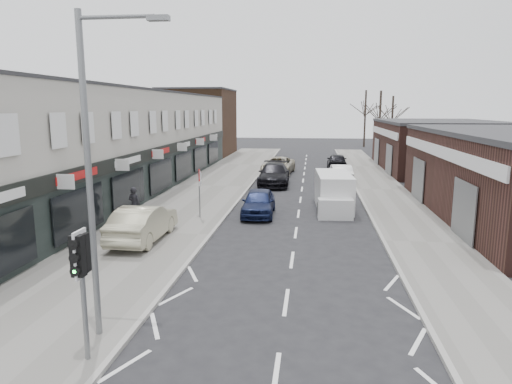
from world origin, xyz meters
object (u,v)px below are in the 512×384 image
(traffic_light, at_px, (81,265))
(parked_car_right_b, at_px, (337,161))
(pedestrian, at_px, (134,204))
(parked_car_left_b, at_px, (274,174))
(parked_car_left_c, at_px, (278,166))
(warning_sign, at_px, (200,179))
(parked_car_right_a, at_px, (340,173))
(white_van, at_px, (334,192))
(sedan_on_pavement, at_px, (143,223))
(street_lamp, at_px, (95,161))
(parked_car_left_a, at_px, (259,202))

(traffic_light, xyz_separation_m, parked_car_right_b, (7.49, 35.22, -1.62))
(pedestrian, bearing_deg, traffic_light, 119.38)
(parked_car_left_b, relative_size, parked_car_left_c, 1.05)
(warning_sign, xyz_separation_m, parked_car_left_c, (2.83, 17.67, -1.45))
(pedestrian, distance_m, parked_car_left_c, 19.91)
(parked_car_right_b, bearing_deg, parked_car_right_a, 90.39)
(white_van, distance_m, pedestrian, 11.35)
(sedan_on_pavement, relative_size, parked_car_right_b, 1.03)
(white_van, xyz_separation_m, parked_car_right_a, (0.96, 10.03, -0.27))
(parked_car_left_b, height_order, parked_car_right_b, parked_car_left_b)
(warning_sign, xyz_separation_m, white_van, (7.16, 3.46, -1.21))
(white_van, bearing_deg, traffic_light, -113.48)
(street_lamp, distance_m, parked_car_left_b, 24.78)
(street_lamp, bearing_deg, warning_sign, 92.84)
(pedestrian, bearing_deg, white_van, -142.70)
(warning_sign, relative_size, parked_car_right_a, 0.62)
(parked_car_left_c, bearing_deg, parked_car_right_b, 38.47)
(sedan_on_pavement, bearing_deg, pedestrian, -61.96)
(pedestrian, relative_size, parked_car_left_a, 0.42)
(parked_car_left_c, xyz_separation_m, parked_car_right_a, (5.29, -4.18, -0.03))
(parked_car_left_a, xyz_separation_m, parked_car_left_c, (-0.13, 16.28, 0.03))
(sedan_on_pavement, relative_size, parked_car_left_a, 1.12)
(parked_car_left_b, bearing_deg, parked_car_right_a, 18.52)
(sedan_on_pavement, bearing_deg, parked_car_right_a, -117.64)
(street_lamp, bearing_deg, parked_car_left_c, 85.88)
(parked_car_right_a, relative_size, parked_car_right_b, 0.94)
(warning_sign, bearing_deg, traffic_light, -86.90)
(white_van, height_order, sedan_on_pavement, white_van)
(parked_car_left_c, bearing_deg, parked_car_right_a, -32.94)
(parked_car_left_a, bearing_deg, white_van, 24.61)
(street_lamp, xyz_separation_m, sedan_on_pavement, (-2.11, 8.31, -3.71))
(pedestrian, height_order, parked_car_right_a, pedestrian)
(traffic_light, distance_m, parked_car_right_b, 36.04)
(street_lamp, bearing_deg, parked_car_right_b, 77.38)
(parked_car_left_b, bearing_deg, parked_car_right_b, 59.38)
(parked_car_left_a, bearing_deg, traffic_light, -99.76)
(parked_car_left_b, xyz_separation_m, parked_car_right_b, (5.29, 9.63, -0.03))
(traffic_light, bearing_deg, street_lamp, 95.88)
(street_lamp, bearing_deg, parked_car_right_a, 74.10)
(traffic_light, distance_m, parked_car_right_a, 28.52)
(street_lamp, xyz_separation_m, parked_car_left_b, (2.33, 24.37, -3.79))
(sedan_on_pavement, xyz_separation_m, parked_car_left_c, (4.30, 22.16, -0.16))
(sedan_on_pavement, height_order, parked_car_right_b, sedan_on_pavement)
(parked_car_left_c, relative_size, parked_car_right_b, 1.17)
(parked_car_left_b, xyz_separation_m, parked_car_left_c, (-0.13, 6.09, -0.07))
(parked_car_left_b, distance_m, parked_car_right_a, 5.51)
(parked_car_left_a, relative_size, parked_car_right_a, 0.98)
(street_lamp, distance_m, warning_sign, 13.04)
(street_lamp, height_order, sedan_on_pavement, street_lamp)
(street_lamp, bearing_deg, sedan_on_pavement, 104.24)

